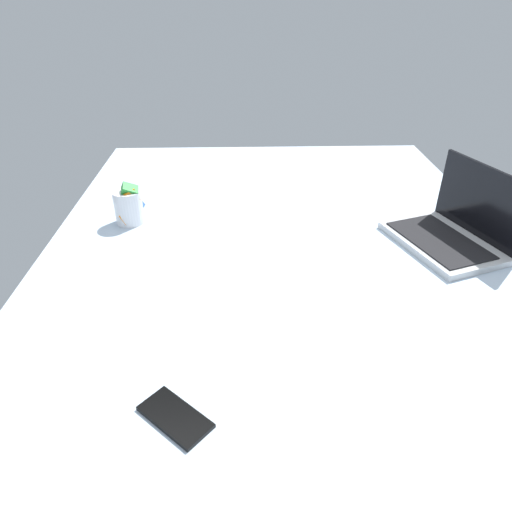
% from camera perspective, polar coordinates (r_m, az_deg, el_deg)
% --- Properties ---
extents(bed_mattress, '(1.80, 1.40, 0.18)m').
position_cam_1_polar(bed_mattress, '(1.44, 2.98, -1.29)').
color(bed_mattress, silver).
rests_on(bed_mattress, ground).
extents(laptop, '(0.39, 0.33, 0.23)m').
position_cam_1_polar(laptop, '(1.48, 23.20, 2.90)').
color(laptop, '#B7BABC').
rests_on(laptop, bed_mattress).
extents(snack_cup, '(0.09, 0.09, 0.14)m').
position_cam_1_polar(snack_cup, '(1.53, -15.43, 6.01)').
color(snack_cup, silver).
rests_on(snack_cup, bed_mattress).
extents(cell_phone, '(0.14, 0.15, 0.01)m').
position_cam_1_polar(cell_phone, '(0.90, -9.97, -19.00)').
color(cell_phone, black).
rests_on(cell_phone, bed_mattress).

